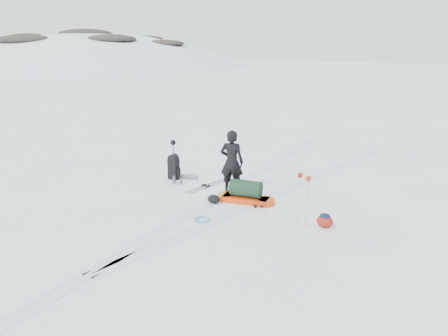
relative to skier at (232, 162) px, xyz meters
The scene contains 13 objects.
ground 1.28m from the skier, 99.26° to the right, with size 200.00×200.00×0.00m, color white.
ski_tracks 1.08m from the skier, ahead, with size 3.38×17.97×0.01m.
skier is the anchor object (origin of this frame).
pulk_sled 1.14m from the skier, 30.50° to the right, with size 1.75×0.81×0.65m.
expedition_rucksack 2.41m from the skier, behind, with size 0.87×0.56×0.86m.
ski_poles_black 2.07m from the skier, behind, with size 0.18×0.18×1.45m.
ski_poles_silver 3.00m from the skier, 22.40° to the right, with size 0.40×0.26×1.33m.
touring_skis_grey 1.39m from the skier, behind, with size 0.47×1.72×0.06m.
touring_skis_white 1.70m from the skier, 26.57° to the right, with size 1.35×1.62×0.07m.
rope_coil 2.46m from the skier, 77.31° to the right, with size 0.58×0.58×0.05m.
small_daypack 3.50m from the skier, 15.84° to the right, with size 0.52×0.49×0.36m.
thermos_pair 2.11m from the skier, behind, with size 0.31×0.19×0.31m.
stuff_sack 1.33m from the skier, 88.02° to the right, with size 0.40×0.31×0.24m.
Camera 1 is at (6.74, -9.84, 4.36)m, focal length 35.00 mm.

